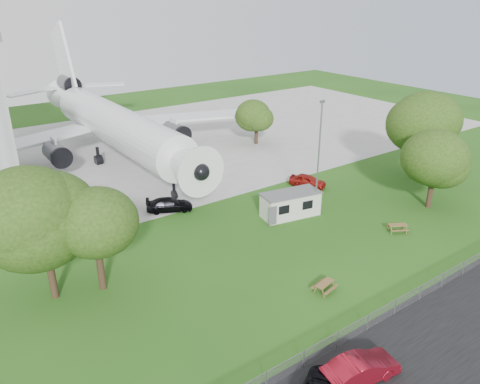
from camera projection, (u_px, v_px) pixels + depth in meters
ground at (296, 263)px, 40.73m from camera, size 160.00×160.00×0.00m
asphalt_strip at (428, 347)px, 31.02m from camera, size 120.00×8.00×0.02m
concrete_apron at (123, 152)px, 69.11m from camera, size 120.00×46.00×0.03m
airliner at (112, 122)px, 64.38m from camera, size 46.36×47.73×17.69m
site_cabin at (290, 204)px, 48.85m from camera, size 6.95×3.80×2.62m
picnic_west at (324, 291)px, 36.84m from camera, size 2.08×1.86×0.76m
picnic_east at (397, 231)px, 46.06m from camera, size 2.31×2.20×0.76m
fence at (385, 319)px, 33.64m from camera, size 58.00×0.04×1.30m
lamp_mast at (318, 160)px, 47.42m from camera, size 0.16×0.16×12.00m
tree_west_big at (42, 221)px, 33.59m from camera, size 9.42×9.42×11.23m
tree_west_small at (94, 220)px, 34.85m from camera, size 6.91×6.91×9.51m
tree_east_front at (436, 162)px, 49.32m from camera, size 7.07×7.07×8.75m
tree_east_back at (420, 124)px, 57.05m from camera, size 8.43×8.43×11.16m
tree_far_apron at (257, 116)px, 71.22m from camera, size 5.63×5.63×7.19m
car_centre_sedan at (361, 369)px, 28.09m from camera, size 5.21×2.62×1.64m
car_ne_hatch at (308, 181)px, 56.43m from camera, size 3.63×4.75×1.51m
car_apron_van at (169, 205)px, 50.17m from camera, size 5.30×3.90×1.43m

